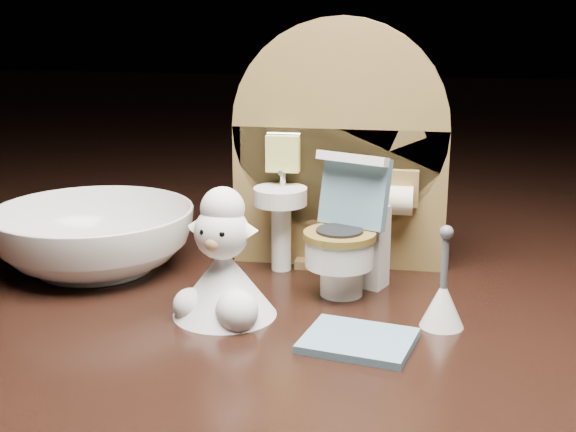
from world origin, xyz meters
name	(u,v)px	position (x,y,z in m)	size (l,w,h in m)	color
backdrop_panel	(338,160)	(0.00, 0.06, 0.07)	(0.13, 0.05, 0.15)	olive
toy_toilet	(349,242)	(0.01, 0.02, 0.03)	(0.05, 0.06, 0.08)	white
bath_mat	(358,341)	(0.02, -0.05, 0.00)	(0.05, 0.04, 0.00)	slate
toilet_brush	(443,300)	(0.06, -0.03, 0.01)	(0.02, 0.02, 0.05)	white
plush_lamb	(223,272)	(-0.05, -0.03, 0.02)	(0.05, 0.05, 0.07)	white
ceramic_bowl	(94,239)	(-0.15, 0.03, 0.02)	(0.12, 0.12, 0.04)	white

